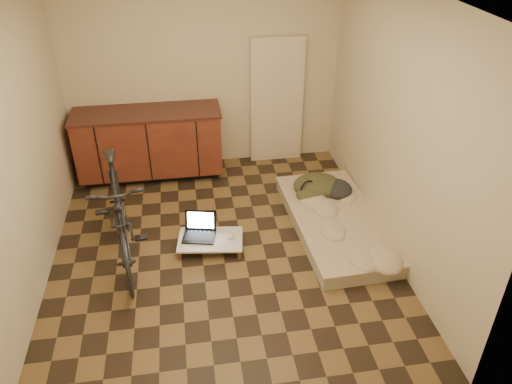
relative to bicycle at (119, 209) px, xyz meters
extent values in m
cube|color=brown|center=(1.00, -0.03, -0.59)|extent=(3.50, 4.00, 0.00)
cube|color=beige|center=(1.00, 1.97, 0.71)|extent=(3.50, 0.00, 2.60)
cube|color=beige|center=(1.00, -2.03, 0.71)|extent=(3.50, 0.00, 2.60)
cube|color=beige|center=(-0.75, -0.03, 0.71)|extent=(0.00, 4.00, 2.60)
cube|color=beige|center=(2.75, -0.03, 0.71)|extent=(0.00, 4.00, 2.60)
cube|color=black|center=(0.25, 1.71, -0.54)|extent=(1.70, 0.48, 0.10)
cube|color=#572318|center=(0.25, 1.67, -0.10)|extent=(1.80, 0.60, 0.78)
cube|color=#431F18|center=(0.25, 1.67, 0.30)|extent=(1.84, 0.62, 0.03)
cube|color=beige|center=(1.95, 1.91, 0.26)|extent=(0.70, 0.10, 1.70)
imported|color=black|center=(0.00, 0.00, 0.00)|extent=(0.80, 1.89, 1.19)
cube|color=#B3AD8F|center=(2.30, 0.14, -0.53)|extent=(0.99, 1.95, 0.12)
cube|color=beige|center=(2.30, 0.14, -0.45)|extent=(1.01, 1.97, 0.05)
cube|color=brown|center=(0.55, -0.14, -0.55)|extent=(0.04, 0.04, 0.09)
cube|color=brown|center=(0.60, 0.24, -0.55)|extent=(0.04, 0.04, 0.09)
cube|color=brown|center=(1.16, -0.22, -0.55)|extent=(0.04, 0.04, 0.09)
cube|color=brown|center=(1.21, 0.15, -0.55)|extent=(0.04, 0.04, 0.09)
cube|color=silver|center=(0.88, 0.01, -0.49)|extent=(0.73, 0.53, 0.02)
cube|color=black|center=(0.76, 0.05, -0.47)|extent=(0.38, 0.31, 0.02)
cube|color=black|center=(0.80, 0.19, -0.36)|extent=(0.34, 0.14, 0.22)
cube|color=white|center=(0.80, 0.19, -0.36)|extent=(0.29, 0.11, 0.18)
ellipsoid|color=silver|center=(1.10, -0.01, -0.46)|extent=(0.11, 0.12, 0.04)
camera|label=1|loc=(0.70, -4.23, 2.75)|focal=35.00mm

